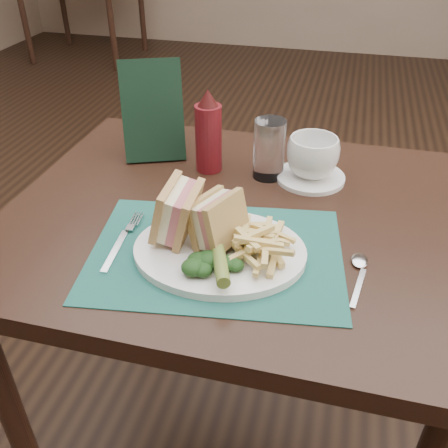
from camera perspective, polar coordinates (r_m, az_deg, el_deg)
name	(u,v)px	position (r m, az deg, el deg)	size (l,w,h in m)	color
floor	(264,311)	(1.85, 4.55, -9.92)	(7.00, 7.00, 0.00)	black
wall_back	(333,51)	(4.98, 12.35, 18.70)	(6.00, 6.00, 0.00)	gray
table_main	(233,341)	(1.23, 0.98, -13.23)	(0.90, 0.75, 0.75)	black
table_bg_left	(85,12)	(4.79, -15.60, 22.31)	(0.90, 0.75, 0.75)	black
placemat	(216,253)	(0.88, -0.89, -3.37)	(0.44, 0.31, 0.00)	#1A544B
plate	(220,251)	(0.87, -0.49, -3.13)	(0.30, 0.24, 0.01)	white
sandwich_half_a	(166,209)	(0.87, -6.70, 1.66)	(0.06, 0.10, 0.09)	tan
sandwich_half_b	(208,216)	(0.86, -1.79, 0.97)	(0.06, 0.09, 0.08)	tan
kale_garnish	(216,264)	(0.81, -0.97, -4.64)	(0.11, 0.08, 0.03)	black
pickle_spear	(220,260)	(0.80, -0.49, -4.11)	(0.02, 0.02, 0.12)	olive
fries_pile	(257,237)	(0.85, 3.84, -1.49)	(0.18, 0.20, 0.05)	#DDC06E
fork	(122,239)	(0.92, -11.60, -1.71)	(0.03, 0.17, 0.01)	silver
spoon	(359,277)	(0.85, 15.15, -5.82)	(0.03, 0.15, 0.01)	silver
saucer	(310,177)	(1.11, 9.82, 5.30)	(0.15, 0.15, 0.01)	white
coffee_cup	(312,157)	(1.09, 10.07, 7.56)	(0.11, 0.11, 0.09)	white
drinking_glass	(269,149)	(1.09, 5.19, 8.51)	(0.07, 0.07, 0.13)	white
ketchup_bottle	(208,131)	(1.10, -1.80, 10.60)	(0.06, 0.06, 0.19)	#5A0F15
check_presenter	(153,111)	(1.17, -8.15, 12.65)	(0.14, 0.01, 0.23)	black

